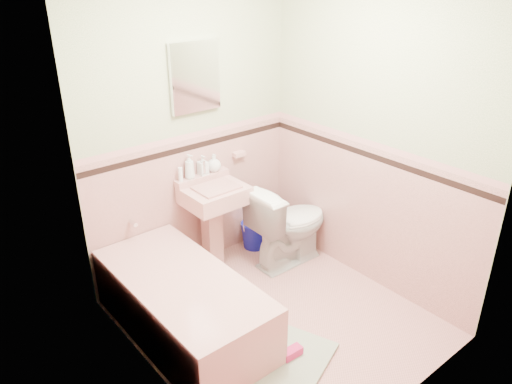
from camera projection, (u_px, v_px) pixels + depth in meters
floor at (276, 318)px, 3.86m from camera, size 2.20×2.20×0.00m
wall_back at (191, 131)px, 4.10m from camera, size 2.50×0.00×2.50m
wall_front at (421, 233)px, 2.56m from camera, size 2.50×0.00×2.50m
wall_left at (147, 214)px, 2.75m from camera, size 0.00×2.50×2.50m
wall_right at (373, 140)px, 3.91m from camera, size 0.00×2.50×2.50m
wainscot_back at (196, 202)px, 4.36m from camera, size 2.00×0.00×2.00m
wainscot_front at (404, 330)px, 2.85m from camera, size 2.00×0.00×2.00m
wainscot_left at (158, 307)px, 3.03m from camera, size 0.00×2.20×2.20m
wainscot_right at (364, 213)px, 4.18m from camera, size 0.00×2.20×2.20m
accent_back at (193, 147)px, 4.14m from camera, size 2.00×0.00×2.00m
accent_front at (415, 253)px, 2.63m from camera, size 2.00×0.00×2.00m
accent_left at (152, 234)px, 2.82m from camera, size 0.00×2.20×2.20m
accent_right at (370, 156)px, 3.95m from camera, size 0.00×2.20×2.20m
cap_back at (192, 135)px, 4.10m from camera, size 2.00×0.00×2.00m
cap_front at (418, 237)px, 2.59m from camera, size 2.00×0.00×2.00m
cap_left at (150, 218)px, 2.78m from camera, size 0.00×2.20×2.20m
cap_right at (371, 144)px, 3.91m from camera, size 0.00×2.20×2.20m
bathtub at (183, 307)px, 3.63m from camera, size 0.70×1.50×0.45m
tub_faucet at (132, 222)px, 3.96m from camera, size 0.04×0.12×0.04m
sink at (216, 229)px, 4.32m from camera, size 0.52×0.48×0.81m
sink_faucet at (204, 167)px, 4.18m from camera, size 0.02×0.02×0.10m
medicine_cabinet at (195, 77)px, 3.91m from camera, size 0.45×0.04×0.56m
soap_dish at (239, 154)px, 4.47m from camera, size 0.12×0.07×0.04m
soap_bottle_left at (189, 167)px, 4.13m from camera, size 0.11×0.11×0.21m
soap_bottle_mid at (203, 165)px, 4.22m from camera, size 0.08×0.08×0.17m
soap_bottle_right at (214, 163)px, 4.29m from camera, size 0.13×0.13×0.16m
tube at (181, 174)px, 4.10m from camera, size 0.04×0.04×0.12m
toilet at (289, 224)px, 4.44m from camera, size 0.76×0.44×0.77m
bucket at (254, 235)px, 4.78m from camera, size 0.27×0.27×0.26m
bath_mat at (291, 364)px, 3.40m from camera, size 0.79×0.66×0.03m
shoe at (292, 352)px, 3.44m from camera, size 0.16×0.08×0.06m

